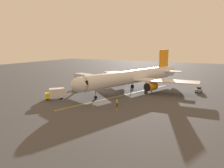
{
  "coord_description": "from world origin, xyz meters",
  "views": [
    {
      "loc": [
        -25.1,
        57.82,
        12.91
      ],
      "look_at": [
        0.8,
        9.64,
        3.0
      ],
      "focal_mm": 34.39,
      "sensor_mm": 36.0,
      "label": 1
    }
  ],
  "objects_px": {
    "belt_loader_rear_apron": "(107,78)",
    "safety_cone_nose_right": "(75,86)",
    "box_truck_near_nose": "(55,94)",
    "ground_crew_marshaller": "(117,103)",
    "ground_crew_wing_walker": "(151,85)",
    "belt_loader_portside": "(85,83)",
    "airplane": "(133,77)",
    "jet_bridge": "(90,80)",
    "tug_starboard_side": "(199,90)",
    "safety_cone_wing_port": "(67,95)",
    "safety_cone_wing_starboard": "(60,93)",
    "safety_cone_nose_left": "(117,109)"
  },
  "relations": [
    {
      "from": "airplane",
      "to": "safety_cone_wing_starboard",
      "type": "xyz_separation_m",
      "value": [
        15.94,
        12.93,
        -3.73
      ]
    },
    {
      "from": "belt_loader_rear_apron",
      "to": "safety_cone_wing_port",
      "type": "xyz_separation_m",
      "value": [
        -4.0,
        28.53,
        -0.44
      ]
    },
    {
      "from": "belt_loader_portside",
      "to": "safety_cone_wing_starboard",
      "type": "height_order",
      "value": "belt_loader_portside"
    },
    {
      "from": "jet_bridge",
      "to": "belt_loader_rear_apron",
      "type": "xyz_separation_m",
      "value": [
        8.08,
        -23.65,
        -3.05
      ]
    },
    {
      "from": "safety_cone_nose_right",
      "to": "tug_starboard_side",
      "type": "bearing_deg",
      "value": -163.52
    },
    {
      "from": "ground_crew_marshaller",
      "to": "safety_cone_wing_starboard",
      "type": "bearing_deg",
      "value": -11.26
    },
    {
      "from": "safety_cone_wing_starboard",
      "to": "ground_crew_wing_walker",
      "type": "bearing_deg",
      "value": -135.79
    },
    {
      "from": "safety_cone_nose_left",
      "to": "safety_cone_nose_right",
      "type": "height_order",
      "value": "same"
    },
    {
      "from": "belt_loader_portside",
      "to": "safety_cone_wing_port",
      "type": "bearing_deg",
      "value": 108.67
    },
    {
      "from": "belt_loader_portside",
      "to": "safety_cone_nose_left",
      "type": "relative_size",
      "value": 8.54
    },
    {
      "from": "safety_cone_nose_right",
      "to": "safety_cone_wing_port",
      "type": "xyz_separation_m",
      "value": [
        -5.05,
        10.19,
        0.0
      ]
    },
    {
      "from": "belt_loader_rear_apron",
      "to": "safety_cone_nose_left",
      "type": "bearing_deg",
      "value": 122.2
    },
    {
      "from": "jet_bridge",
      "to": "belt_loader_portside",
      "type": "height_order",
      "value": "jet_bridge"
    },
    {
      "from": "jet_bridge",
      "to": "ground_crew_wing_walker",
      "type": "relative_size",
      "value": 6.65
    },
    {
      "from": "safety_cone_wing_port",
      "to": "belt_loader_rear_apron",
      "type": "bearing_deg",
      "value": -82.03
    },
    {
      "from": "tug_starboard_side",
      "to": "safety_cone_nose_right",
      "type": "bearing_deg",
      "value": 16.48
    },
    {
      "from": "box_truck_near_nose",
      "to": "tug_starboard_side",
      "type": "xyz_separation_m",
      "value": [
        -29.76,
        -24.48,
        -0.68
      ]
    },
    {
      "from": "box_truck_near_nose",
      "to": "safety_cone_wing_port",
      "type": "distance_m",
      "value": 4.16
    },
    {
      "from": "jet_bridge",
      "to": "safety_cone_nose_right",
      "type": "distance_m",
      "value": 11.12
    },
    {
      "from": "ground_crew_marshaller",
      "to": "box_truck_near_nose",
      "type": "relative_size",
      "value": 0.36
    },
    {
      "from": "belt_loader_portside",
      "to": "safety_cone_wing_port",
      "type": "distance_m",
      "value": 16.04
    },
    {
      "from": "jet_bridge",
      "to": "safety_cone_wing_port",
      "type": "xyz_separation_m",
      "value": [
        4.08,
        4.88,
        -3.49
      ]
    },
    {
      "from": "ground_crew_wing_walker",
      "to": "safety_cone_wing_port",
      "type": "bearing_deg",
      "value": 50.83
    },
    {
      "from": "ground_crew_wing_walker",
      "to": "belt_loader_portside",
      "type": "xyz_separation_m",
      "value": [
        21.35,
        4.72,
        -0.17
      ]
    },
    {
      "from": "ground_crew_marshaller",
      "to": "safety_cone_nose_right",
      "type": "relative_size",
      "value": 3.11
    },
    {
      "from": "airplane",
      "to": "safety_cone_nose_left",
      "type": "height_order",
      "value": "airplane"
    },
    {
      "from": "box_truck_near_nose",
      "to": "safety_cone_nose_right",
      "type": "distance_m",
      "value": 15.09
    },
    {
      "from": "belt_loader_portside",
      "to": "safety_cone_wing_starboard",
      "type": "relative_size",
      "value": 8.54
    },
    {
      "from": "jet_bridge",
      "to": "box_truck_near_nose",
      "type": "xyz_separation_m",
      "value": [
        4.15,
        8.89,
        -2.38
      ]
    },
    {
      "from": "safety_cone_wing_starboard",
      "to": "safety_cone_nose_right",
      "type": "bearing_deg",
      "value": -78.84
    },
    {
      "from": "belt_loader_portside",
      "to": "tug_starboard_side",
      "type": "height_order",
      "value": "belt_loader_portside"
    },
    {
      "from": "belt_loader_rear_apron",
      "to": "safety_cone_nose_right",
      "type": "xyz_separation_m",
      "value": [
        1.06,
        18.34,
        -0.44
      ]
    },
    {
      "from": "airplane",
      "to": "safety_cone_wing_port",
      "type": "bearing_deg",
      "value": 47.6
    },
    {
      "from": "safety_cone_wing_starboard",
      "to": "safety_cone_wing_port",
      "type": "bearing_deg",
      "value": 163.11
    },
    {
      "from": "ground_crew_marshaller",
      "to": "ground_crew_wing_walker",
      "type": "bearing_deg",
      "value": -90.28
    },
    {
      "from": "jet_bridge",
      "to": "safety_cone_wing_starboard",
      "type": "height_order",
      "value": "jet_bridge"
    },
    {
      "from": "tug_starboard_side",
      "to": "safety_cone_wing_starboard",
      "type": "bearing_deg",
      "value": 30.62
    },
    {
      "from": "safety_cone_nose_right",
      "to": "belt_loader_portside",
      "type": "bearing_deg",
      "value": -89.08
    },
    {
      "from": "ground_crew_wing_walker",
      "to": "box_truck_near_nose",
      "type": "bearing_deg",
      "value": 55.74
    },
    {
      "from": "belt_loader_rear_apron",
      "to": "safety_cone_nose_right",
      "type": "height_order",
      "value": "belt_loader_rear_apron"
    },
    {
      "from": "safety_cone_nose_right",
      "to": "safety_cone_wing_port",
      "type": "bearing_deg",
      "value": 116.37
    },
    {
      "from": "belt_loader_portside",
      "to": "belt_loader_rear_apron",
      "type": "distance_m",
      "value": 13.38
    },
    {
      "from": "ground_crew_marshaller",
      "to": "belt_loader_rear_apron",
      "type": "distance_m",
      "value": 37.28
    },
    {
      "from": "safety_cone_wing_starboard",
      "to": "ground_crew_marshaller",
      "type": "bearing_deg",
      "value": 168.74
    },
    {
      "from": "airplane",
      "to": "jet_bridge",
      "type": "height_order",
      "value": "airplane"
    },
    {
      "from": "box_truck_near_nose",
      "to": "safety_cone_wing_port",
      "type": "xyz_separation_m",
      "value": [
        -0.07,
        -4.01,
        -1.11
      ]
    },
    {
      "from": "airplane",
      "to": "jet_bridge",
      "type": "bearing_deg",
      "value": 46.32
    },
    {
      "from": "ground_crew_wing_walker",
      "to": "belt_loader_portside",
      "type": "relative_size",
      "value": 0.36
    },
    {
      "from": "tug_starboard_side",
      "to": "belt_loader_rear_apron",
      "type": "distance_m",
      "value": 34.64
    },
    {
      "from": "ground_crew_wing_walker",
      "to": "tug_starboard_side",
      "type": "distance_m",
      "value": 13.48
    }
  ]
}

